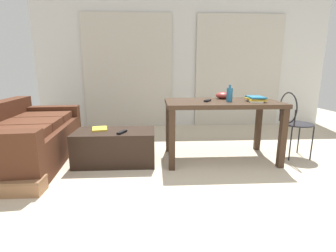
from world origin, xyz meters
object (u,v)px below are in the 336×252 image
tv_remote_primary (122,132)px  shoebox (24,186)px  bottle_near (230,95)px  coffee_table (115,147)px  wire_chair (292,118)px  craft_table (221,109)px  magazine (100,129)px  couch (24,138)px  bowl (223,95)px  tv_remote_on_table (208,101)px  book_stack (256,99)px

tv_remote_primary → shoebox: tv_remote_primary is taller
bottle_near → tv_remote_primary: 1.36m
bottle_near → shoebox: size_ratio=0.57×
coffee_table → wire_chair: size_ratio=1.12×
craft_table → tv_remote_primary: bearing=-170.8°
bottle_near → magazine: bottle_near is taller
craft_table → magazine: bearing=-180.0°
couch → shoebox: couch is taller
shoebox → couch: bearing=115.3°
craft_table → bowl: 0.29m
tv_remote_on_table → bowl: bearing=76.6°
craft_table → bottle_near: bottle_near is taller
coffee_table → craft_table: craft_table is taller
wire_chair → bottle_near: bearing=-174.7°
wire_chair → tv_remote_on_table: size_ratio=5.57×
wire_chair → bowl: (-0.86, 0.22, 0.27)m
wire_chair → book_stack: size_ratio=2.85×
craft_table → book_stack: (0.39, -0.10, 0.13)m
tv_remote_on_table → craft_table: bearing=44.7°
wire_chair → bowl: size_ratio=4.47×
craft_table → book_stack: size_ratio=4.60×
bottle_near → craft_table: bearing=138.9°
bottle_near → book_stack: (0.31, -0.03, -0.05)m
wire_chair → coffee_table: bearing=-177.7°
craft_table → wire_chair: bearing=0.9°
couch → bottle_near: size_ratio=9.51×
bottle_near → shoebox: bearing=-160.3°
bowl → magazine: bearing=-171.6°
book_stack → tv_remote_primary: size_ratio=1.83×
bottle_near → tv_remote_on_table: (-0.26, 0.02, -0.07)m
tv_remote_primary → coffee_table: bearing=155.1°
couch → bottle_near: bearing=-2.3°
coffee_table → wire_chair: 2.28m
couch → book_stack: 2.88m
craft_table → bottle_near: bearing=-41.1°
bottle_near → bowl: bearing=89.0°
tv_remote_on_table → coffee_table: bearing=-148.7°
tv_remote_on_table → shoebox: tv_remote_on_table is taller
craft_table → tv_remote_on_table: bearing=-165.2°
tv_remote_on_table → magazine: 1.37m
tv_remote_primary → bowl: bearing=42.6°
wire_chair → book_stack: bearing=-168.3°
tv_remote_on_table → magazine: bearing=-152.2°
coffee_table → craft_table: 1.39m
coffee_table → book_stack: (1.70, -0.02, 0.58)m
bowl → craft_table: bearing=-108.9°
magazine → shoebox: size_ratio=0.66×
craft_table → tv_remote_primary: size_ratio=8.44×
book_stack → tv_remote_primary: 1.64m
couch → magazine: 0.95m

